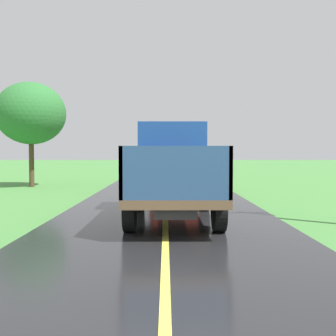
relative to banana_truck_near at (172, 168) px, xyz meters
The scene contains 3 objects.
banana_truck_near is the anchor object (origin of this frame).
banana_truck_far 9.89m from the banana_truck_near, 88.76° to the left, with size 2.38×5.81×2.80m.
roadside_tree_near_left 13.25m from the banana_truck_near, 126.75° to the left, with size 3.86×3.86×5.87m.
Camera 1 is at (0.01, 0.30, 1.95)m, focal length 41.33 mm.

